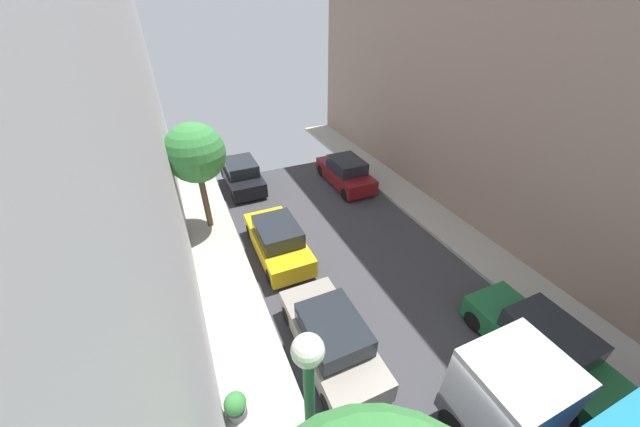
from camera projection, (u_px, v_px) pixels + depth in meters
name	position (u px, v px, depth m)	size (l,w,h in m)	color
ground	(476.00, 412.00, 8.68)	(32.00, 32.00, 0.00)	#38383D
sidewalk_right	(598.00, 343.00, 10.34)	(2.00, 44.00, 0.15)	#A8A399
parked_car_left_3	(331.00, 338.00, 9.73)	(1.78, 4.20, 1.57)	gray
parked_car_left_4	(278.00, 240.00, 13.60)	(1.78, 4.20, 1.57)	gold
parked_car_left_5	(242.00, 175.00, 18.56)	(1.78, 4.20, 1.57)	black
parked_car_right_1	(540.00, 343.00, 9.57)	(1.78, 4.20, 1.57)	#1E6638
parked_car_right_2	(346.00, 173.00, 18.77)	(1.78, 4.20, 1.57)	maroon
street_tree_0	(195.00, 154.00, 13.56)	(2.46, 2.46, 4.80)	brown
potted_plant_0	(183.00, 166.00, 19.70)	(0.58, 0.58, 0.85)	#B2A899
potted_plant_3	(236.00, 406.00, 8.29)	(0.56, 0.56, 0.78)	slate
lamp_post	(310.00, 415.00, 5.09)	(0.44, 0.44, 5.42)	#26723F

